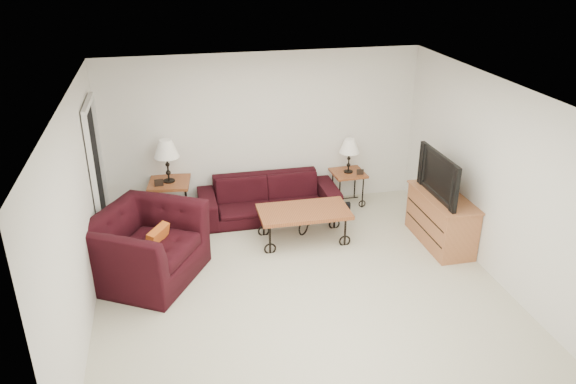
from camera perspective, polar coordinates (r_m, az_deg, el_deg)
The scene contains 20 objects.
ground at distance 7.20m, azimuth 1.22°, elevation -9.54°, with size 5.00×5.00×0.00m, color beige.
wall_back at distance 8.87m, azimuth -2.54°, elevation 6.16°, with size 5.00×0.02×2.50m, color silver.
wall_front at distance 4.54m, azimuth 9.04°, elevation -13.48°, with size 5.00×0.02×2.50m, color silver.
wall_left at distance 6.51m, azimuth -20.61°, elevation -2.43°, with size 0.02×5.00×2.50m, color silver.
wall_right at distance 7.54m, azimuth 20.12°, elevation 1.29°, with size 0.02×5.00×2.50m, color silver.
ceiling at distance 6.17m, azimuth 1.43°, elevation 10.14°, with size 5.00×5.00×0.00m, color white.
doorway at distance 8.09m, azimuth -18.87°, elevation 1.27°, with size 0.08×0.94×2.04m, color black.
sofa at distance 8.77m, azimuth -1.96°, elevation -0.61°, with size 2.18×0.85×0.64m, color black.
side_table_left at distance 8.81m, azimuth -11.84°, elevation -0.92°, with size 0.61×0.61×0.66m, color brown.
side_table_right at distance 9.25m, azimuth 6.08°, elevation 0.42°, with size 0.52×0.52×0.56m, color brown.
lamp_left at distance 8.55m, azimuth -12.22°, elevation 3.10°, with size 0.38×0.38×0.66m, color black, non-canonical shape.
lamp_right at distance 9.04m, azimuth 6.24°, elevation 3.70°, with size 0.32×0.32×0.56m, color black, non-canonical shape.
photo_frame_left at distance 8.52m, azimuth -13.04°, elevation 0.92°, with size 0.13×0.02×0.11m, color black.
photo_frame_right at distance 9.04m, azimuth 7.37°, elevation 2.04°, with size 0.11×0.02×0.09m, color black.
coffee_table at distance 8.10m, azimuth 1.61°, elevation -3.39°, with size 1.30×0.70×0.49m, color brown.
armchair at distance 7.37m, azimuth -14.34°, elevation -5.41°, with size 1.37×1.20×0.89m, color black.
throw_pillow at distance 7.29m, azimuth -13.22°, elevation -5.00°, with size 0.40×0.11×0.40m, color #B83F17.
tv_stand at distance 8.27m, azimuth 15.33°, elevation -2.71°, with size 0.51×1.23×0.74m, color #B36C42.
television at distance 7.99m, azimuth 15.74°, elevation 1.67°, with size 1.10×0.14×0.64m, color black.
backpack at distance 8.87m, azimuth 5.35°, elevation -0.99°, with size 0.36×0.28×0.47m, color black.
Camera 1 is at (-1.44, -5.80, 4.01)m, focal length 34.87 mm.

